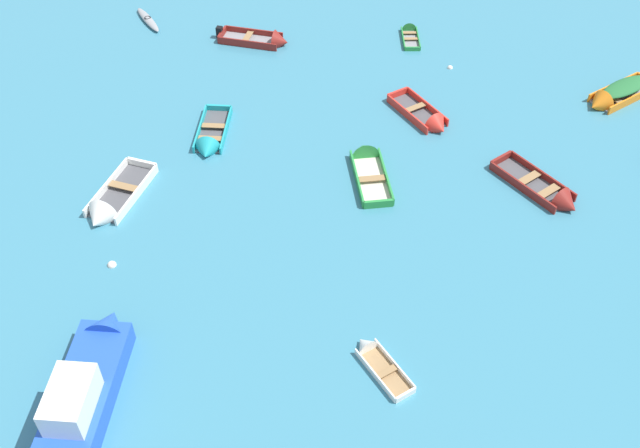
{
  "coord_description": "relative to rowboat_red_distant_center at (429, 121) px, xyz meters",
  "views": [
    {
      "loc": [
        5.4,
        1.71,
        22.77
      ],
      "look_at": [
        0.0,
        24.2,
        0.15
      ],
      "focal_mm": 41.42,
      "sensor_mm": 36.0,
      "label": 1
    }
  ],
  "objects": [
    {
      "name": "rowboat_white_midfield_left",
      "position": [
        -13.16,
        -9.91,
        0.01
      ],
      "size": [
        2.0,
        4.66,
        1.5
      ],
      "color": "#4C4C51",
      "rests_on": "ground_plane"
    },
    {
      "name": "kayak_grey_far_back",
      "position": [
        -18.15,
        6.37,
        -0.05
      ],
      "size": [
        2.66,
        2.73,
        0.31
      ],
      "color": "gray",
      "rests_on": "ground_plane"
    },
    {
      "name": "rowboat_turquoise_cluster_inner",
      "position": [
        -10.35,
        -4.36,
        -0.02
      ],
      "size": [
        1.99,
        4.27,
        1.27
      ],
      "color": "#4C4C51",
      "rests_on": "ground_plane"
    },
    {
      "name": "mooring_buoy_near_foreground",
      "position": [
        -11.62,
        -12.89,
        -0.2
      ],
      "size": [
        0.38,
        0.38,
        0.38
      ],
      "primitive_type": "sphere",
      "color": "silver",
      "rests_on": "ground_plane"
    },
    {
      "name": "rowboat_red_distant_center",
      "position": [
        0.0,
        0.0,
        0.0
      ],
      "size": [
        3.74,
        3.72,
        1.27
      ],
      "color": "#4C4C51",
      "rests_on": "ground_plane"
    },
    {
      "name": "rowboat_green_outer_left",
      "position": [
        -2.51,
        -3.89,
        -0.02
      ],
      "size": [
        2.81,
        4.52,
        1.32
      ],
      "color": "beige",
      "rests_on": "ground_plane"
    },
    {
      "name": "rowboat_maroon_far_right",
      "position": [
        -10.34,
        5.62,
        0.01
      ],
      "size": [
        4.36,
        1.46,
        1.3
      ],
      "color": "gray",
      "rests_on": "ground_plane"
    },
    {
      "name": "rowboat_orange_far_left",
      "position": [
        9.29,
        4.35,
        0.17
      ],
      "size": [
        4.01,
        4.2,
        1.32
      ],
      "color": "gray",
      "rests_on": "ground_plane"
    },
    {
      "name": "motor_launch_blue_outer_right",
      "position": [
        -9.64,
        -18.93,
        0.49
      ],
      "size": [
        2.88,
        7.22,
        2.38
      ],
      "color": "blue",
      "rests_on": "ground_plane"
    },
    {
      "name": "mooring_buoy_trailing",
      "position": [
        0.46,
        5.51,
        -0.2
      ],
      "size": [
        0.31,
        0.31,
        0.31
      ],
      "primitive_type": "sphere",
      "color": "silver",
      "rests_on": "ground_plane"
    },
    {
      "name": "rowboat_white_near_right",
      "position": [
        -0.17,
        -14.92,
        -0.07
      ],
      "size": [
        2.69,
        2.66,
        0.85
      ],
      "color": "#99754C",
      "rests_on": "ground_plane"
    },
    {
      "name": "rowboat_green_back_row_center",
      "position": [
        -2.34,
        8.72,
        -0.08
      ],
      "size": [
        1.54,
        2.88,
        0.86
      ],
      "color": "gray",
      "rests_on": "ground_plane"
    },
    {
      "name": "rowboat_maroon_near_camera",
      "position": [
        6.22,
        -4.4,
        0.0
      ],
      "size": [
        4.39,
        3.97,
        1.34
      ],
      "color": "#4C4C51",
      "rests_on": "ground_plane"
    }
  ]
}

